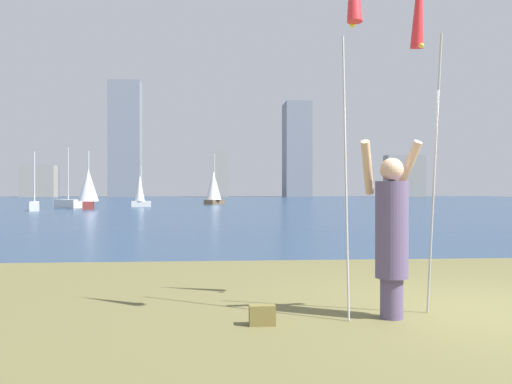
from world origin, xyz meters
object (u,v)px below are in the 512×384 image
object	(u,v)px
sailboat_0	(214,188)
sailboat_4	(88,189)
kite_flag_right	(420,4)
sailboat_3	(68,203)
person	(391,230)
sailboat_2	(34,206)
bag	(262,315)
sailboat_5	(140,192)

from	to	relation	value
sailboat_0	sailboat_4	world-z (taller)	sailboat_0
kite_flag_right	sailboat_3	xyz separation A→B (m)	(-13.63, 38.97, -3.25)
sailboat_0	sailboat_3	xyz separation A→B (m)	(-11.47, -10.36, -1.22)
sailboat_0	person	bearing A→B (deg)	-88.10
kite_flag_right	sailboat_3	distance (m)	41.41
kite_flag_right	sailboat_2	bearing A→B (deg)	113.61
person	sailboat_3	bearing A→B (deg)	113.12
sailboat_2	sailboat_4	distance (m)	4.45
bag	sailboat_3	world-z (taller)	sailboat_3
person	kite_flag_right	size ratio (longest dim) A/B	0.45
sailboat_4	bag	bearing A→B (deg)	-75.49
sailboat_2	bag	bearing A→B (deg)	-69.68
kite_flag_right	sailboat_2	xyz separation A→B (m)	(-14.38, 32.89, -3.26)
sailboat_5	sailboat_3	bearing A→B (deg)	-155.10
bag	sailboat_2	bearing A→B (deg)	110.32
kite_flag_right	sailboat_0	xyz separation A→B (m)	(-2.15, 49.33, -2.03)
sailboat_3	kite_flag_right	bearing A→B (deg)	-70.73
sailboat_2	sailboat_5	xyz separation A→B (m)	(6.04, 8.53, 0.90)
sailboat_0	sailboat_2	bearing A→B (deg)	-126.64
sailboat_0	sailboat_5	size ratio (longest dim) A/B	1.45
kite_flag_right	sailboat_5	world-z (taller)	kite_flag_right
sailboat_3	person	bearing A→B (deg)	-71.59
sailboat_5	person	bearing A→B (deg)	-79.41
sailboat_2	sailboat_5	distance (m)	10.49
bag	sailboat_5	world-z (taller)	sailboat_5
sailboat_0	sailboat_4	distance (m)	16.21
sailboat_3	sailboat_5	world-z (taller)	sailboat_3
bag	sailboat_5	xyz separation A→B (m)	(-6.39, 42.11, 1.14)
person	bag	size ratio (longest dim) A/B	7.22
person	sailboat_0	distance (m)	49.84
person	sailboat_4	bearing A→B (deg)	111.40
sailboat_2	sailboat_3	size ratio (longest dim) A/B	0.85
person	kite_flag_right	xyz separation A→B (m)	(0.50, 0.48, 2.65)
kite_flag_right	sailboat_4	xyz separation A→B (m)	(-11.45, 36.05, -2.12)
kite_flag_right	sailboat_4	distance (m)	37.88
bag	sailboat_4	xyz separation A→B (m)	(-9.51, 36.74, 1.39)
sailboat_2	person	bearing A→B (deg)	-67.42
kite_flag_right	bag	size ratio (longest dim) A/B	15.98
kite_flag_right	sailboat_4	size ratio (longest dim) A/B	1.01
sailboat_0	sailboat_3	size ratio (longest dim) A/B	1.06
bag	sailboat_5	bearing A→B (deg)	98.63
kite_flag_right	sailboat_0	world-z (taller)	sailboat_0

